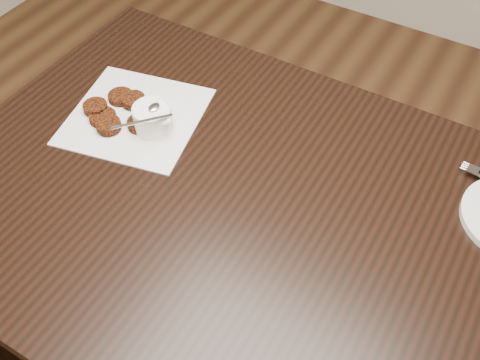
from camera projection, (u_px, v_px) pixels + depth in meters
name	position (u px, v px, depth m)	size (l,w,h in m)	color
table	(264.00, 308.00, 1.37)	(1.42, 0.91, 0.75)	black
napkin	(136.00, 116.00, 1.28)	(0.29, 0.29, 0.00)	white
sauce_ramekin	(151.00, 108.00, 1.20)	(0.11, 0.11, 0.12)	white
patty_cluster	(113.00, 113.00, 1.27)	(0.21, 0.21, 0.02)	#66290D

